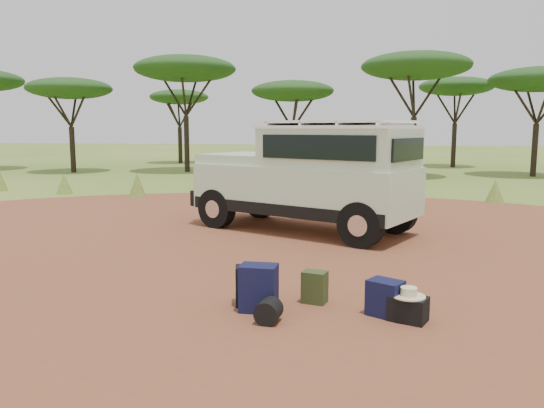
% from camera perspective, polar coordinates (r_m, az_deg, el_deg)
% --- Properties ---
extents(ground, '(140.00, 140.00, 0.00)m').
position_cam_1_polar(ground, '(9.48, -2.27, -6.40)').
color(ground, '#4D7429').
rests_on(ground, ground).
extents(dirt_clearing, '(23.00, 23.00, 0.01)m').
position_cam_1_polar(dirt_clearing, '(9.48, -2.28, -6.38)').
color(dirt_clearing, brown).
rests_on(dirt_clearing, ground).
extents(grass_fringe, '(36.60, 1.60, 0.90)m').
position_cam_1_polar(grass_fringe, '(17.83, 4.35, 1.74)').
color(grass_fringe, '#4D7429').
rests_on(grass_fringe, ground).
extents(acacia_treeline, '(46.70, 13.20, 6.26)m').
position_cam_1_polar(acacia_treeline, '(28.89, 8.28, 12.99)').
color(acacia_treeline, black).
rests_on(acacia_treeline, ground).
extents(safari_vehicle, '(5.57, 4.01, 2.55)m').
position_cam_1_polar(safari_vehicle, '(12.25, 4.15, 2.73)').
color(safari_vehicle, beige).
rests_on(safari_vehicle, ground).
extents(backpack_black, '(0.45, 0.38, 0.54)m').
position_cam_1_polar(backpack_black, '(7.25, -2.35, -8.78)').
color(backpack_black, black).
rests_on(backpack_black, ground).
extents(backpack_navy, '(0.48, 0.34, 0.62)m').
position_cam_1_polar(backpack_navy, '(7.00, -1.44, -9.04)').
color(backpack_navy, '#13163C').
rests_on(backpack_navy, ground).
extents(backpack_olive, '(0.37, 0.30, 0.45)m').
position_cam_1_polar(backpack_olive, '(7.36, 4.61, -8.92)').
color(backpack_olive, '#354520').
rests_on(backpack_olive, ground).
extents(duffel_navy, '(0.52, 0.48, 0.47)m').
position_cam_1_polar(duffel_navy, '(7.00, 12.07, -9.89)').
color(duffel_navy, '#13163C').
rests_on(duffel_navy, ground).
extents(hard_case, '(0.53, 0.46, 0.32)m').
position_cam_1_polar(hard_case, '(6.90, 14.44, -10.89)').
color(hard_case, black).
rests_on(hard_case, ground).
extents(stuff_sack, '(0.33, 0.33, 0.30)m').
position_cam_1_polar(stuff_sack, '(6.64, -0.37, -11.47)').
color(stuff_sack, black).
rests_on(stuff_sack, ground).
extents(safari_hat, '(0.41, 0.41, 0.12)m').
position_cam_1_polar(safari_hat, '(6.84, 14.50, -9.28)').
color(safari_hat, beige).
rests_on(safari_hat, hard_case).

